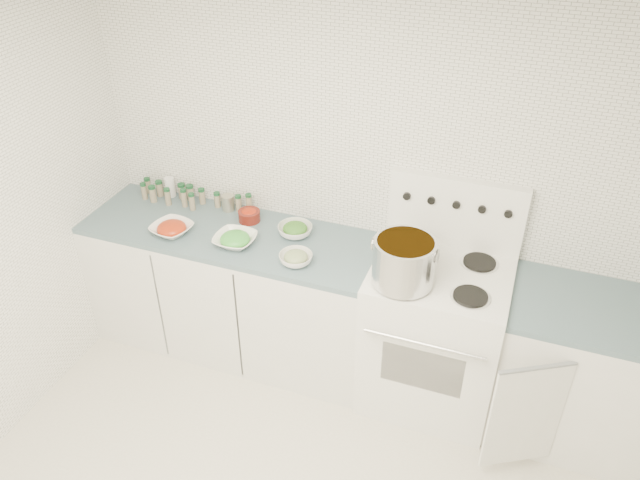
{
  "coord_description": "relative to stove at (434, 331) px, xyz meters",
  "views": [
    {
      "loc": [
        0.8,
        -1.61,
        2.97
      ],
      "look_at": [
        -0.22,
        1.14,
        1.01
      ],
      "focal_mm": 35.0,
      "sensor_mm": 36.0,
      "label": 1
    }
  ],
  "objects": [
    {
      "name": "stock_pot",
      "position": [
        -0.18,
        -0.17,
        0.59
      ],
      "size": [
        0.35,
        0.33,
        0.25
      ],
      "rotation": [
        0.0,
        0.0,
        0.24
      ],
      "color": "silver",
      "rests_on": "stove"
    },
    {
      "name": "bowl_zucchini",
      "position": [
        -0.8,
        -0.16,
        0.44
      ],
      "size": [
        0.24,
        0.24,
        0.08
      ],
      "color": "white",
      "rests_on": "counter_left"
    },
    {
      "name": "bowl_pepper",
      "position": [
        -1.24,
        0.16,
        0.44
      ],
      "size": [
        0.14,
        0.14,
        0.08
      ],
      "color": "#5F1810",
      "rests_on": "counter_left"
    },
    {
      "name": "stove",
      "position": [
        0.0,
        0.0,
        0.0
      ],
      "size": [
        0.76,
        0.7,
        1.36
      ],
      "color": "white",
      "rests_on": "ground"
    },
    {
      "name": "counter_left",
      "position": [
        -1.3,
        0.0,
        -0.05
      ],
      "size": [
        1.85,
        0.62,
        0.9
      ],
      "color": "white",
      "rests_on": "ground"
    },
    {
      "name": "counter_right",
      "position": [
        0.82,
        0.0,
        -0.05
      ],
      "size": [
        0.89,
        0.83,
        0.9
      ],
      "color": "white",
      "rests_on": "ground"
    },
    {
      "name": "tin_can",
      "position": [
        -1.43,
        0.23,
        0.46
      ],
      "size": [
        0.1,
        0.1,
        0.1
      ],
      "primitive_type": "cylinder",
      "rotation": [
        0.0,
        0.0,
        0.38
      ],
      "color": "#A8A38E",
      "rests_on": "counter_left"
    },
    {
      "name": "bowl_snowpea",
      "position": [
        -1.21,
        -0.11,
        0.44
      ],
      "size": [
        0.25,
        0.25,
        0.08
      ],
      "color": "white",
      "rests_on": "counter_left"
    },
    {
      "name": "salt_canister",
      "position": [
        -1.87,
        0.26,
        0.47
      ],
      "size": [
        0.09,
        0.09,
        0.13
      ],
      "primitive_type": "cylinder",
      "rotation": [
        0.0,
        0.0,
        -0.38
      ],
      "color": "white",
      "rests_on": "counter_left"
    },
    {
      "name": "bowl_broccoli",
      "position": [
        -0.91,
        0.11,
        0.44
      ],
      "size": [
        0.22,
        0.22,
        0.08
      ],
      "color": "white",
      "rests_on": "counter_left"
    },
    {
      "name": "spice_cluster",
      "position": [
        -1.73,
        0.22,
        0.46
      ],
      "size": [
        0.79,
        0.15,
        0.13
      ],
      "color": "gray",
      "rests_on": "counter_left"
    },
    {
      "name": "bowl_tomato",
      "position": [
        -1.62,
        -0.14,
        0.44
      ],
      "size": [
        0.28,
        0.28,
        0.08
      ],
      "color": "white",
      "rests_on": "counter_left"
    },
    {
      "name": "room_walls",
      "position": [
        -0.48,
        -1.19,
        1.06
      ],
      "size": [
        3.54,
        3.04,
        2.52
      ],
      "color": "white",
      "rests_on": "ground"
    }
  ]
}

